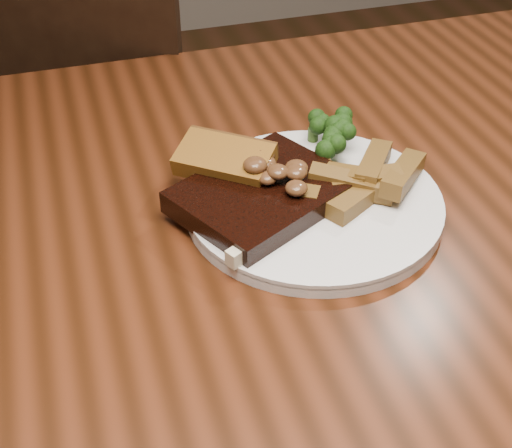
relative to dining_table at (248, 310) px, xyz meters
The scene contains 9 objects.
dining_table is the anchor object (origin of this frame).
chair_far 0.69m from the dining_table, 101.16° to the left, with size 0.60×0.60×0.97m.
plate 0.13m from the dining_table, 22.67° to the left, with size 0.27×0.27×0.01m, color silver.
steak 0.13m from the dining_table, 55.97° to the left, with size 0.17×0.13×0.02m, color black.
steak_bone 0.12m from the dining_table, 25.67° to the right, with size 0.14×0.01×0.02m, color beige.
mushroom_pile 0.15m from the dining_table, 49.83° to the left, with size 0.08×0.08×0.03m, color #522E19, non-canonical shape.
garlic_bread 0.15m from the dining_table, 88.87° to the left, with size 0.10×0.05×0.02m, color brown.
potato_wedges 0.18m from the dining_table, 16.80° to the left, with size 0.12×0.12×0.02m, color brown, non-canonical shape.
broccoli_cluster 0.21m from the dining_table, 44.20° to the left, with size 0.07×0.07×0.04m, color #1A3B0D, non-canonical shape.
Camera 1 is at (-0.15, -0.52, 1.20)m, focal length 50.00 mm.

